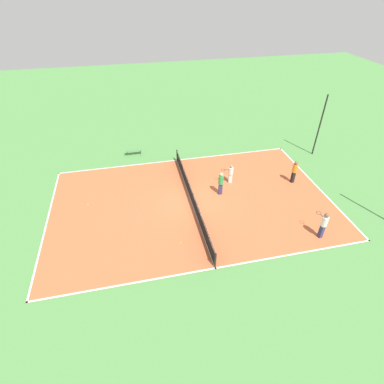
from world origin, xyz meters
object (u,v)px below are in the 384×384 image
Objects in this scene: player_far_green at (221,182)px; tennis_ball_near_net at (232,160)px; bench at (134,151)px; tennis_ball_far_baseline at (177,190)px; tennis_net at (192,196)px; player_far_white at (231,173)px; fence_post_back_left at (320,126)px; player_near_white at (324,223)px; tennis_ball_midcourt at (88,204)px; tennis_ball_right_alley at (181,243)px; player_center_orange at (295,170)px.

tennis_ball_near_net is (-4.30, 2.31, -1.00)m from player_far_green.
bench is 21.03× the size of tennis_ball_far_baseline.
tennis_net is 171.29× the size of tennis_ball_far_baseline.
fence_post_back_left is (-2.67, 8.48, 1.74)m from player_far_white.
player_far_green is at bearing 51.71° from player_far_white.
tennis_ball_near_net is (-9.74, -2.30, -1.04)m from player_near_white.
tennis_ball_midcourt is at bearing -72.89° from tennis_ball_near_net.
fence_post_back_left reaches higher than tennis_ball_right_alley.
player_near_white is at bearing -50.65° from bench.
tennis_ball_midcourt is at bearing -118.99° from bench.
bench is at bearing -101.86° from fence_post_back_left.
fence_post_back_left is at bearing -52.19° from player_center_orange.
player_far_green is 26.38× the size of tennis_ball_midcourt.
tennis_net is 2.30m from player_far_green.
player_center_orange reaches higher than tennis_ball_midcourt.
player_center_orange is 26.53× the size of tennis_ball_far_baseline.
player_far_green is 26.38× the size of tennis_ball_far_baseline.
fence_post_back_left is (-4.42, 11.81, 2.07)m from tennis_net.
tennis_ball_far_baseline is (3.24, -5.26, 0.00)m from tennis_ball_near_net.
player_far_white reaches higher than tennis_net.
fence_post_back_left is at bearing 86.95° from tennis_ball_near_net.
player_near_white reaches higher than bench.
tennis_ball_near_net is at bearing 121.64° from tennis_ball_far_baseline.
player_center_orange reaches higher than tennis_ball_near_net.
tennis_ball_midcourt is 19.28m from fence_post_back_left.
player_center_orange is at bearing -18.23° from player_near_white.
tennis_ball_midcourt is 1.00× the size of tennis_ball_right_alley.
tennis_ball_right_alley is at bearing -79.95° from bench.
bench is 21.03× the size of tennis_ball_near_net.
tennis_net is 8.42m from player_near_white.
fence_post_back_left is (-9.35, 5.01, 1.52)m from player_near_white.
fence_post_back_left is (-8.08, 13.31, 2.56)m from tennis_ball_right_alley.
player_near_white is 8.46m from tennis_ball_right_alley.
tennis_ball_right_alley is (11.30, 2.00, -0.33)m from bench.
player_far_green is at bearing 87.01° from player_center_orange.
player_far_white is 4.74m from player_center_orange.
player_far_white is at bearing 20.70° from player_near_white.
bench is at bearing 32.59° from player_near_white.
player_center_orange is 5.53m from fence_post_back_left.
bench is 0.79× the size of player_center_orange.
tennis_ball_far_baseline is at bearing 79.21° from player_center_orange.
player_center_orange is (-5.71, 1.16, -0.03)m from player_near_white.
player_far_white is 22.29× the size of tennis_ball_midcourt.
player_near_white reaches higher than tennis_net.
player_center_orange reaches higher than bench.
tennis_net reaches higher than tennis_ball_right_alley.
fence_post_back_left is at bearing 110.53° from tennis_net.
player_far_white reaches higher than tennis_ball_near_net.
bench is at bearing 151.01° from tennis_ball_midcourt.
fence_post_back_left reaches higher than tennis_ball_near_net.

